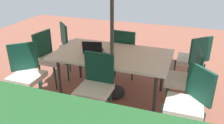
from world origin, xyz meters
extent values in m
cube|color=#935442|center=(0.00, 0.00, -0.01)|extent=(10.00, 10.00, 0.02)
cube|color=silver|center=(0.00, 0.00, 0.74)|extent=(1.89, 1.06, 0.04)
cylinder|color=#333333|center=(-0.80, -0.38, 0.36)|extent=(0.05, 0.05, 0.72)
cylinder|color=#333333|center=(0.80, -0.38, 0.36)|extent=(0.05, 0.05, 0.72)
cylinder|color=#333333|center=(-0.80, 0.38, 0.36)|extent=(0.05, 0.05, 0.72)
cylinder|color=#333333|center=(0.80, 0.38, 0.36)|extent=(0.05, 0.05, 0.72)
cylinder|color=#4C4C4C|center=(0.00, 0.00, 1.18)|extent=(0.06, 0.06, 2.35)
cylinder|color=black|center=(0.00, 0.00, 0.03)|extent=(0.44, 0.44, 0.06)
cube|color=silver|center=(-1.13, 0.05, 0.49)|extent=(0.46, 0.46, 0.08)
cube|color=#144738|center=(-1.33, 0.02, 0.76)|extent=(0.09, 0.44, 0.45)
cylinder|color=#144738|center=(-0.92, -0.11, 0.23)|extent=(0.03, 0.03, 0.45)
cylinder|color=#144738|center=(-0.97, 0.25, 0.23)|extent=(0.03, 0.03, 0.45)
cylinder|color=#144738|center=(-1.28, -0.15, 0.23)|extent=(0.03, 0.03, 0.45)
cylinder|color=#144738|center=(-1.33, 0.21, 0.23)|extent=(0.03, 0.03, 0.45)
cube|color=silver|center=(-0.03, -0.79, 0.49)|extent=(0.46, 0.46, 0.08)
cube|color=#144738|center=(-0.02, -0.58, 0.76)|extent=(0.44, 0.06, 0.45)
cylinder|color=#144738|center=(-0.22, -0.96, 0.23)|extent=(0.03, 0.03, 0.45)
cylinder|color=#144738|center=(0.14, -0.98, 0.23)|extent=(0.03, 0.03, 0.45)
cylinder|color=#144738|center=(-0.20, -0.60, 0.23)|extent=(0.03, 0.03, 0.45)
cylinder|color=#144738|center=(0.16, -0.62, 0.23)|extent=(0.03, 0.03, 0.45)
cube|color=silver|center=(1.15, 0.73, 0.49)|extent=(0.46, 0.46, 0.08)
cube|color=#144738|center=(1.29, 0.58, 0.76)|extent=(0.35, 0.32, 0.45)
cylinder|color=#144738|center=(1.16, 0.99, 0.23)|extent=(0.03, 0.03, 0.45)
cylinder|color=#144738|center=(0.90, 0.75, 0.23)|extent=(0.03, 0.03, 0.45)
cylinder|color=#144738|center=(1.40, 0.72, 0.23)|extent=(0.03, 0.03, 0.45)
cylinder|color=#144738|center=(1.14, 0.48, 0.23)|extent=(0.03, 0.03, 0.45)
cube|color=silver|center=(-1.23, -0.81, 0.49)|extent=(0.46, 0.46, 0.08)
cube|color=#144738|center=(-1.37, -0.65, 0.76)|extent=(0.35, 0.33, 0.45)
cylinder|color=#144738|center=(-1.24, -1.06, 0.23)|extent=(0.03, 0.03, 0.45)
cylinder|color=#144738|center=(-0.97, -0.82, 0.23)|extent=(0.03, 0.03, 0.45)
cylinder|color=#144738|center=(-1.48, -0.80, 0.23)|extent=(0.03, 0.03, 0.45)
cylinder|color=#144738|center=(-1.22, -0.55, 0.23)|extent=(0.03, 0.03, 0.45)
cube|color=silver|center=(-1.21, 0.73, 0.49)|extent=(0.46, 0.46, 0.08)
cube|color=#144738|center=(-1.36, 0.58, 0.76)|extent=(0.33, 0.35, 0.45)
cylinder|color=#144738|center=(-0.95, 0.72, 0.23)|extent=(0.03, 0.03, 0.45)
cylinder|color=#144738|center=(-1.22, 0.47, 0.23)|extent=(0.03, 0.03, 0.45)
cube|color=silver|center=(1.13, -0.81, 0.49)|extent=(0.46, 0.46, 0.08)
cube|color=#144738|center=(1.28, -0.66, 0.76)|extent=(0.34, 0.34, 0.45)
cylinder|color=#144738|center=(0.87, -0.80, 0.23)|extent=(0.03, 0.03, 0.45)
cylinder|color=#144738|center=(1.13, -1.06, 0.23)|extent=(0.03, 0.03, 0.45)
cylinder|color=#144738|center=(1.13, -0.55, 0.23)|extent=(0.03, 0.03, 0.45)
cylinder|color=#144738|center=(1.38, -0.81, 0.23)|extent=(0.03, 0.03, 0.45)
cube|color=silver|center=(0.00, 0.76, 0.49)|extent=(0.46, 0.46, 0.08)
cube|color=#144738|center=(0.00, 0.55, 0.76)|extent=(0.44, 0.04, 0.45)
cylinder|color=#144738|center=(0.18, 0.94, 0.23)|extent=(0.03, 0.03, 0.45)
cylinder|color=#144738|center=(-0.18, 0.94, 0.23)|extent=(0.03, 0.03, 0.45)
cylinder|color=#144738|center=(0.18, 0.58, 0.23)|extent=(0.03, 0.03, 0.45)
cylinder|color=#144738|center=(-0.18, 0.58, 0.23)|extent=(0.03, 0.03, 0.45)
cube|color=silver|center=(1.16, -0.02, 0.49)|extent=(0.46, 0.46, 0.08)
cube|color=#144738|center=(1.37, -0.05, 0.76)|extent=(0.10, 0.44, 0.45)
cylinder|color=#144738|center=(1.01, 0.19, 0.23)|extent=(0.03, 0.03, 0.45)
cylinder|color=#144738|center=(0.95, -0.17, 0.23)|extent=(0.03, 0.03, 0.45)
cylinder|color=#144738|center=(1.36, 0.13, 0.23)|extent=(0.03, 0.03, 0.45)
cylinder|color=#144738|center=(1.31, -0.22, 0.23)|extent=(0.03, 0.03, 0.45)
cube|color=#2D2D33|center=(0.32, 0.02, 0.77)|extent=(0.36, 0.29, 0.02)
cube|color=black|center=(0.30, 0.12, 0.88)|extent=(0.32, 0.13, 0.20)
cylinder|color=#286B33|center=(0.07, 0.20, 0.80)|extent=(0.06, 0.06, 0.08)
camera|label=1|loc=(-1.16, 3.31, 2.17)|focal=37.16mm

